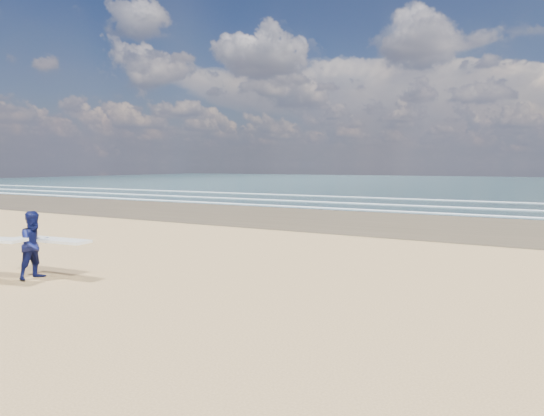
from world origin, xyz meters
The scene contains 1 object.
surfer_far centered at (-0.07, 1.15, 0.86)m, with size 2.24×1.14×1.71m.
Camera 1 is at (11.02, -6.50, 2.87)m, focal length 32.00 mm.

